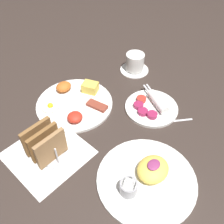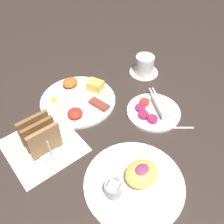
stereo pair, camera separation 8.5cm
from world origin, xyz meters
name	(u,v)px [view 1 (the left image)]	position (x,y,z in m)	size (l,w,h in m)	color
ground_plane	(111,138)	(0.00, 0.00, 0.00)	(3.00, 3.00, 0.00)	#332823
napkin_flat	(48,154)	(-0.18, 0.10, 0.00)	(0.22, 0.22, 0.00)	white
plate_breakfast	(75,102)	(0.03, 0.21, 0.01)	(0.28, 0.28, 0.05)	white
plate_condiments	(152,106)	(0.20, -0.02, 0.01)	(0.19, 0.19, 0.04)	white
plate_foreground	(147,177)	(-0.04, -0.18, 0.01)	(0.28, 0.28, 0.06)	white
toast_rack	(45,144)	(-0.18, 0.10, 0.05)	(0.10, 0.12, 0.10)	#B7B7BC
coffee_cup	(135,63)	(0.34, 0.18, 0.04)	(0.12, 0.12, 0.08)	white
teaspoon	(168,121)	(0.18, -0.10, 0.00)	(0.11, 0.09, 0.01)	silver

